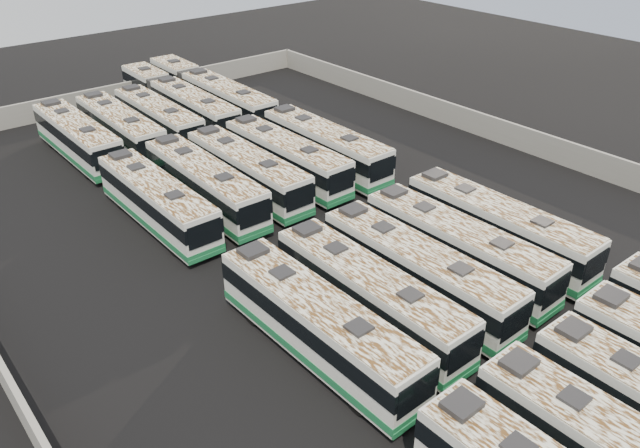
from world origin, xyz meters
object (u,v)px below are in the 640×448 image
at_px(bus_midback_left, 205,184).
at_px(bus_back_right, 178,100).
at_px(bus_back_far_left, 78,138).
at_px(bus_back_center, 159,119).
at_px(bus_midback_right, 286,158).
at_px(bus_midfront_far_left, 318,324).
at_px(bus_back_left, 120,128).
at_px(bus_midfront_right, 458,247).
at_px(bus_midback_far_right, 325,146).
at_px(bus_back_far_right, 210,92).
at_px(bus_midback_far_left, 157,201).
at_px(bus_midfront_center, 418,271).
at_px(bus_midfront_far_right, 498,227).
at_px(bus_midback_center, 247,171).
at_px(bus_midfront_left, 370,295).

height_order(bus_midback_left, bus_back_right, bus_midback_left).
bearing_deg(bus_back_far_left, bus_back_center, -0.84).
distance_m(bus_midback_right, bus_back_far_left, 18.66).
bearing_deg(bus_midfront_far_left, bus_back_left, 82.71).
height_order(bus_back_center, bus_back_right, bus_back_right).
bearing_deg(bus_midfront_right, bus_midback_right, 88.81).
xyz_separation_m(bus_midback_left, bus_back_right, (7.68, 18.43, -0.05)).
bearing_deg(bus_midfront_far_left, bus_back_center, 76.28).
bearing_deg(bus_midback_far_right, bus_back_far_right, 90.25).
xyz_separation_m(bus_midback_far_left, bus_back_left, (3.89, 14.84, 0.02)).
distance_m(bus_back_center, bus_back_right, 5.35).
xyz_separation_m(bus_midback_left, bus_back_far_right, (11.36, 18.42, 0.02)).
bearing_deg(bus_midfront_center, bus_midfront_right, 2.34).
bearing_deg(bus_back_right, bus_midback_right, -89.39).
distance_m(bus_midback_far_left, bus_midback_right, 11.43).
relative_size(bus_midfront_far_right, bus_back_right, 0.66).
xyz_separation_m(bus_midfront_center, bus_midback_center, (0.04, 17.65, -0.01)).
height_order(bus_midfront_left, bus_midfront_far_right, bus_midfront_far_right).
bearing_deg(bus_midfront_center, bus_back_left, 95.91).
relative_size(bus_midfront_right, bus_back_left, 1.00).
height_order(bus_midback_center, bus_back_left, bus_back_left).
xyz_separation_m(bus_midfront_left, bus_back_far_left, (-3.77, 32.48, 0.02)).
height_order(bus_midfront_far_right, bus_back_left, bus_midfront_far_right).
height_order(bus_midback_right, bus_back_right, bus_midback_right).
height_order(bus_midback_right, bus_back_far_left, bus_back_far_left).
bearing_deg(bus_midback_far_right, bus_back_left, 127.70).
distance_m(bus_midfront_center, bus_back_right, 36.38).
height_order(bus_midfront_center, bus_midfront_right, bus_midfront_center).
xyz_separation_m(bus_midfront_far_right, bus_back_far_left, (-15.26, 32.43, -0.01)).
xyz_separation_m(bus_back_far_left, bus_back_right, (11.50, 3.56, -0.03)).
height_order(bus_midfront_center, bus_back_far_left, same).
distance_m(bus_midfront_center, bus_midfront_far_right, 7.79).
distance_m(bus_midfront_far_left, bus_midfront_left, 3.84).
bearing_deg(bus_back_far_right, bus_midback_far_left, -128.61).
height_order(bus_midback_far_left, bus_back_center, bus_midback_far_left).
height_order(bus_midfront_far_right, bus_midback_far_right, bus_midback_far_right).
height_order(bus_midback_right, bus_back_left, bus_back_left).
relative_size(bus_midfront_right, bus_back_right, 0.65).
distance_m(bus_midback_left, bus_back_right, 19.96).
relative_size(bus_midback_far_right, bus_back_far_right, 0.64).
bearing_deg(bus_midback_right, bus_midback_far_right, -4.83).
distance_m(bus_midback_center, bus_midback_right, 3.82).
bearing_deg(bus_midback_far_left, bus_midback_right, 1.17).
relative_size(bus_midback_left, bus_back_far_left, 1.01).
height_order(bus_midfront_far_right, bus_midback_center, bus_midfront_far_right).
xyz_separation_m(bus_midfront_right, bus_back_far_left, (-11.31, 32.39, 0.01)).
xyz_separation_m(bus_midfront_left, bus_back_left, (0.02, 32.27, 0.02)).
bearing_deg(bus_midback_center, bus_midfront_left, -102.02).
bearing_deg(bus_midfront_far_left, bus_midfront_right, 1.07).
distance_m(bus_midback_center, bus_back_center, 14.85).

